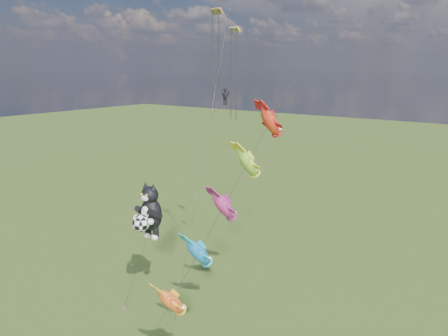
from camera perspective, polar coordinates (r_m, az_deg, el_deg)
The scene contains 4 objects.
ground at distance 38.56m, azimuth -15.02°, elevation -18.06°, with size 300.00×300.00×0.00m, color #233B0E.
cat_kite_rig at distance 37.10m, azimuth -9.80°, elevation -5.72°, with size 2.27×4.08×10.33m.
fish_windsock_rig at distance 28.98m, azimuth -0.07°, elevation -5.10°, with size 3.61×15.63×18.90m.
parafoil_rig at distance 38.46m, azimuth -0.02°, elevation 11.32°, with size 6.37×16.59×27.31m.
Camera 1 is at (26.28, -20.27, 19.63)m, focal length 35.00 mm.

